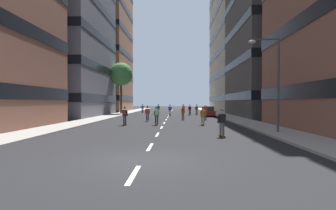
# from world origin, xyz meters

# --- Properties ---
(ground_plane) EXTENTS (186.10, 186.10, 0.00)m
(ground_plane) POSITION_xyz_m (0.00, 31.02, 0.00)
(ground_plane) COLOR black
(sidewalk_left) EXTENTS (2.93, 85.30, 0.14)m
(sidewalk_left) POSITION_xyz_m (-8.64, 34.89, 0.07)
(sidewalk_left) COLOR #9E9991
(sidewalk_left) RESTS_ON ground_plane
(sidewalk_right) EXTENTS (2.93, 85.30, 0.14)m
(sidewalk_right) POSITION_xyz_m (8.64, 34.89, 0.07)
(sidewalk_right) COLOR #9E9991
(sidewalk_right) RESTS_ON ground_plane
(lane_markings) EXTENTS (0.16, 72.20, 0.01)m
(lane_markings) POSITION_xyz_m (0.00, 33.00, 0.00)
(lane_markings) COLOR silver
(lane_markings) RESTS_ON ground_plane
(building_left_mid) EXTENTS (17.20, 18.23, 31.84)m
(building_left_mid) POSITION_xyz_m (-18.64, 30.63, 16.01)
(building_left_mid) COLOR slate
(building_left_mid) RESTS_ON ground_plane
(building_left_far) EXTENTS (17.20, 16.54, 35.02)m
(building_left_far) POSITION_xyz_m (-18.64, 51.04, 17.60)
(building_left_far) COLOR #9E6B51
(building_left_far) RESTS_ON ground_plane
(building_right_far) EXTENTS (17.20, 23.53, 28.96)m
(building_right_far) POSITION_xyz_m (18.64, 51.04, 14.57)
(building_right_far) COLOR #BCB29E
(building_right_far) RESTS_ON ground_plane
(parked_car_near) EXTENTS (1.82, 4.40, 1.52)m
(parked_car_near) POSITION_xyz_m (5.97, 30.64, 0.70)
(parked_car_near) COLOR maroon
(parked_car_near) RESTS_ON ground_plane
(street_tree_near) EXTENTS (4.12, 4.12, 9.05)m
(street_tree_near) POSITION_xyz_m (-8.64, 37.54, 7.09)
(street_tree_near) COLOR #4C3823
(street_tree_near) RESTS_ON sidewalk_left
(streetlamp_right) EXTENTS (2.13, 0.30, 6.50)m
(streetlamp_right) POSITION_xyz_m (7.98, 8.76, 4.14)
(streetlamp_right) COLOR #3F3F44
(streetlamp_right) RESTS_ON sidewalk_right
(skater_0) EXTENTS (0.56, 0.92, 1.78)m
(skater_0) POSITION_xyz_m (0.24, 31.78, 0.98)
(skater_0) COLOR brown
(skater_0) RESTS_ON ground_plane
(skater_1) EXTENTS (0.56, 0.92, 1.78)m
(skater_1) POSITION_xyz_m (4.66, 35.59, 1.02)
(skater_1) COLOR brown
(skater_1) RESTS_ON ground_plane
(skater_2) EXTENTS (0.54, 0.91, 1.78)m
(skater_2) POSITION_xyz_m (3.43, 34.12, 1.02)
(skater_2) COLOR brown
(skater_2) RESTS_ON ground_plane
(skater_3) EXTENTS (0.57, 0.92, 1.78)m
(skater_3) POSITION_xyz_m (4.18, 7.04, 0.98)
(skater_3) COLOR brown
(skater_3) RESTS_ON ground_plane
(skater_4) EXTENTS (0.56, 0.92, 1.78)m
(skater_4) POSITION_xyz_m (3.79, 15.64, 1.02)
(skater_4) COLOR brown
(skater_4) RESTS_ON ground_plane
(skater_5) EXTENTS (0.53, 0.90, 1.78)m
(skater_5) POSITION_xyz_m (-2.20, 40.88, 0.98)
(skater_5) COLOR brown
(skater_5) RESTS_ON ground_plane
(skater_6) EXTENTS (0.55, 0.92, 1.78)m
(skater_6) POSITION_xyz_m (4.76, 22.58, 0.98)
(skater_6) COLOR brown
(skater_6) RESTS_ON ground_plane
(skater_7) EXTENTS (0.57, 0.92, 1.78)m
(skater_7) POSITION_xyz_m (2.54, 40.48, 0.98)
(skater_7) COLOR brown
(skater_7) RESTS_ON ground_plane
(skater_8) EXTENTS (0.54, 0.91, 1.78)m
(skater_8) POSITION_xyz_m (2.06, 22.73, 1.02)
(skater_8) COLOR brown
(skater_8) RESTS_ON ground_plane
(skater_9) EXTENTS (0.56, 0.92, 1.78)m
(skater_9) POSITION_xyz_m (-0.61, 15.33, 1.02)
(skater_9) COLOR brown
(skater_9) RESTS_ON ground_plane
(skater_10) EXTENTS (0.56, 0.92, 1.78)m
(skater_10) POSITION_xyz_m (-3.60, 14.99, 1.02)
(skater_10) COLOR brown
(skater_10) RESTS_ON ground_plane
(skater_11) EXTENTS (0.56, 0.92, 1.78)m
(skater_11) POSITION_xyz_m (-2.01, 20.11, 0.98)
(skater_11) COLOR brown
(skater_11) RESTS_ON ground_plane
(skater_12) EXTENTS (0.55, 0.92, 1.78)m
(skater_12) POSITION_xyz_m (-5.44, 42.34, 1.02)
(skater_12) COLOR brown
(skater_12) RESTS_ON ground_plane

